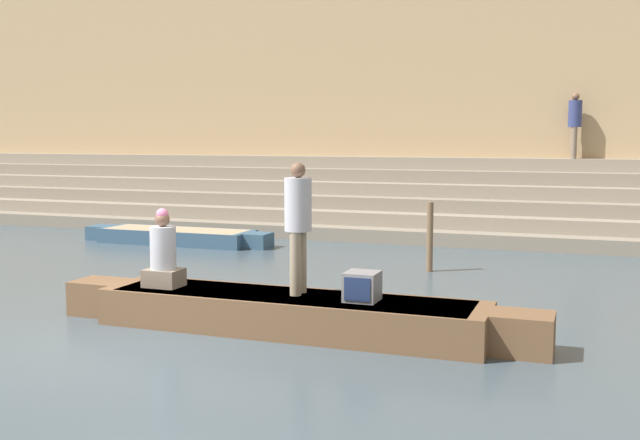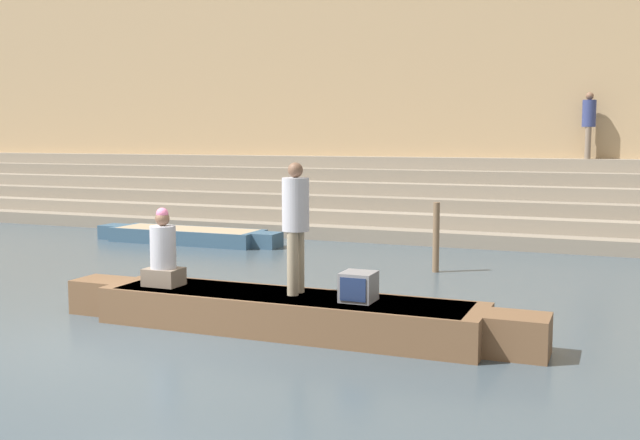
% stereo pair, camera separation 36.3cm
% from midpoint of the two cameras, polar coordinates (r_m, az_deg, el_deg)
% --- Properties ---
extents(ground_plane, '(120.00, 120.00, 0.00)m').
position_cam_midpoint_polar(ground_plane, '(10.10, -15.12, -9.04)').
color(ground_plane, '#3D4C56').
extents(ghat_steps, '(36.00, 3.90, 2.05)m').
position_cam_midpoint_polar(ghat_steps, '(21.01, 4.37, 1.16)').
color(ghat_steps, gray).
rests_on(ghat_steps, ground).
extents(back_wall, '(34.20, 1.28, 7.71)m').
position_cam_midpoint_polar(back_wall, '(22.89, 5.81, 9.30)').
color(back_wall, tan).
rests_on(back_wall, ground).
extents(rowboat_main, '(6.89, 1.28, 0.51)m').
position_cam_midpoint_polar(rowboat_main, '(10.26, -3.35, -7.03)').
color(rowboat_main, brown).
rests_on(rowboat_main, ground).
extents(person_standing, '(0.37, 0.37, 1.79)m').
position_cam_midpoint_polar(person_standing, '(10.11, -2.71, 0.09)').
color(person_standing, gray).
rests_on(person_standing, rowboat_main).
extents(person_rowing, '(0.52, 0.41, 1.13)m').
position_cam_midpoint_polar(person_rowing, '(10.95, -12.79, -2.66)').
color(person_rowing, '#756656').
rests_on(person_rowing, rowboat_main).
extents(tv_set, '(0.43, 0.45, 0.38)m').
position_cam_midpoint_polar(tv_set, '(9.81, 2.16, -5.08)').
color(tv_set, slate).
rests_on(tv_set, rowboat_main).
extents(moored_boat_shore, '(5.01, 1.17, 0.36)m').
position_cam_midpoint_polar(moored_boat_shore, '(18.97, -11.40, -1.18)').
color(moored_boat_shore, '#33516B').
rests_on(moored_boat_shore, ground).
extents(mooring_post, '(0.13, 0.13, 1.37)m').
position_cam_midpoint_polar(mooring_post, '(14.81, 7.67, -1.28)').
color(mooring_post, brown).
rests_on(mooring_post, ground).
extents(person_on_steps, '(0.35, 0.35, 1.75)m').
position_cam_midpoint_polar(person_on_steps, '(21.24, 18.38, 7.19)').
color(person_on_steps, '#756656').
rests_on(person_on_steps, ghat_steps).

